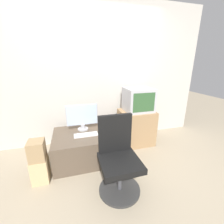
{
  "coord_description": "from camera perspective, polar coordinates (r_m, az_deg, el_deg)",
  "views": [
    {
      "loc": [
        -0.46,
        -1.53,
        1.53
      ],
      "look_at": [
        0.22,
        0.87,
        0.7
      ],
      "focal_mm": 24.0,
      "sensor_mm": 36.0,
      "label": 1
    }
  ],
  "objects": [
    {
      "name": "ground_plane",
      "position": [
        2.21,
        0.74,
        -25.41
      ],
      "size": [
        12.0,
        12.0,
        0.0
      ],
      "primitive_type": "plane",
      "color": "tan"
    },
    {
      "name": "wall_back",
      "position": [
        2.9,
        -6.84,
        13.76
      ],
      "size": [
        4.4,
        0.05,
        2.6
      ],
      "color": "beige",
      "rests_on": "ground_plane"
    },
    {
      "name": "desk",
      "position": [
        2.56,
        -8.96,
        -12.47
      ],
      "size": [
        1.08,
        0.77,
        0.45
      ],
      "color": "brown",
      "rests_on": "ground_plane"
    },
    {
      "name": "side_stand",
      "position": [
        2.96,
        9.16,
        -5.69
      ],
      "size": [
        0.62,
        0.5,
        0.66
      ],
      "color": "#A37F56",
      "rests_on": "ground_plane"
    },
    {
      "name": "main_monitor",
      "position": [
        2.51,
        -11.28,
        -1.76
      ],
      "size": [
        0.51,
        0.18,
        0.44
      ],
      "color": "#B2B2B7",
      "rests_on": "desk"
    },
    {
      "name": "keyboard",
      "position": [
        2.39,
        -9.9,
        -8.55
      ],
      "size": [
        0.37,
        0.14,
        0.01
      ],
      "color": "white",
      "rests_on": "desk"
    },
    {
      "name": "mouse",
      "position": [
        2.44,
        -4.61,
        -7.54
      ],
      "size": [
        0.05,
        0.03,
        0.03
      ],
      "color": "#4C4C51",
      "rests_on": "desk"
    },
    {
      "name": "crt_tv",
      "position": [
        2.8,
        10.06,
        4.66
      ],
      "size": [
        0.49,
        0.45,
        0.43
      ],
      "color": "#B7B7BC",
      "rests_on": "side_stand"
    },
    {
      "name": "office_chair",
      "position": [
        1.91,
        2.44,
        -17.94
      ],
      "size": [
        0.51,
        0.51,
        0.94
      ],
      "color": "#333333",
      "rests_on": "ground_plane"
    },
    {
      "name": "cardboard_box_lower",
      "position": [
        2.34,
        -25.64,
        -19.25
      ],
      "size": [
        0.21,
        0.23,
        0.33
      ],
      "color": "#D1B27F",
      "rests_on": "ground_plane"
    },
    {
      "name": "cardboard_box_upper",
      "position": [
        2.18,
        -26.73,
        -12.95
      ],
      "size": [
        0.19,
        0.21,
        0.26
      ],
      "color": "#A3845B",
      "rests_on": "cardboard_box_lower"
    }
  ]
}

